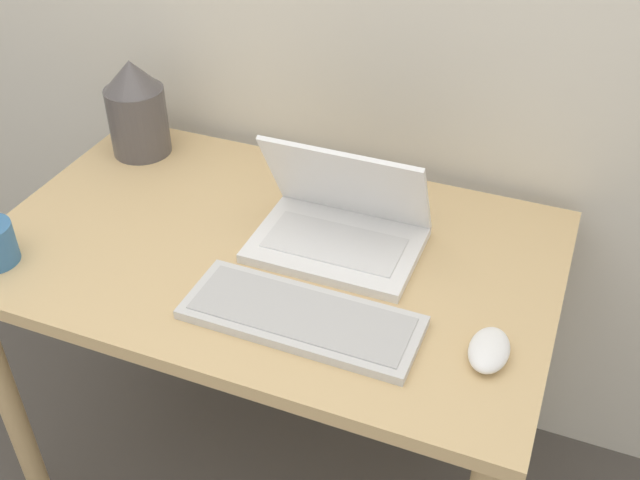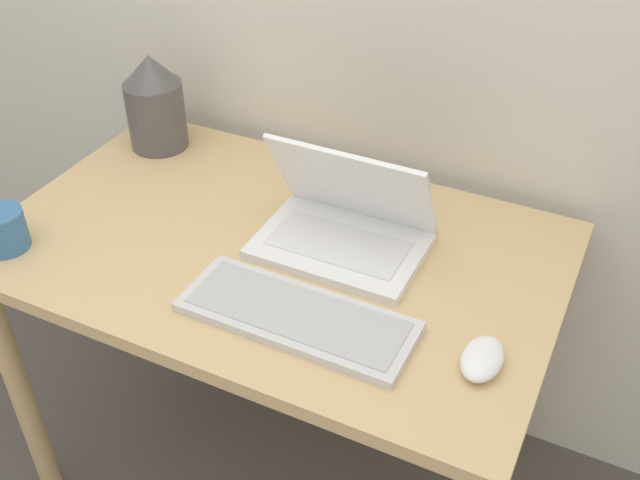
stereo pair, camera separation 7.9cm
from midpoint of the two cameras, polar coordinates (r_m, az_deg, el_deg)
name	(u,v)px [view 1 (the left image)]	position (r m, az deg, el deg)	size (l,w,h in m)	color
desk	(272,284)	(1.56, -5.12, -3.39)	(1.13, 0.71, 0.74)	tan
laptop	(340,223)	(1.47, 0.02, 1.26)	(0.33, 0.23, 0.22)	white
keyboard	(301,317)	(1.32, -3.14, -5.94)	(0.42, 0.16, 0.02)	silver
mouse	(489,350)	(1.27, 11.03, -8.27)	(0.07, 0.11, 0.04)	white
vase	(136,108)	(1.82, -15.06, 9.64)	(0.14, 0.14, 0.23)	#514C4C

